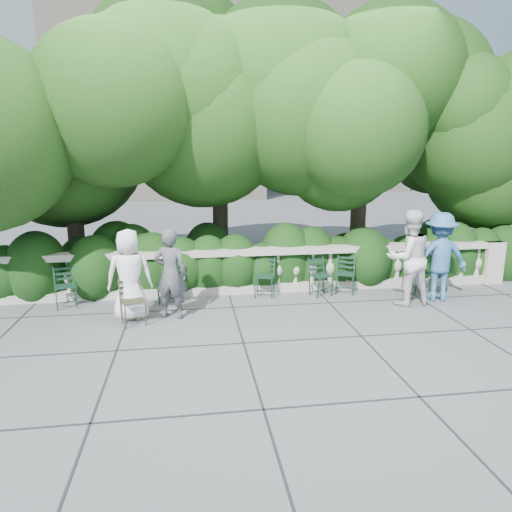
{
  "coord_description": "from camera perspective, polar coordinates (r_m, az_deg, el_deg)",
  "views": [
    {
      "loc": [
        -1.31,
        -7.87,
        2.99
      ],
      "look_at": [
        0.0,
        1.0,
        1.0
      ],
      "focal_mm": 32.0,
      "sensor_mm": 36.0,
      "label": 1
    }
  ],
  "objects": [
    {
      "name": "balustrade",
      "position": [
        10.08,
        -0.67,
        -1.88
      ],
      "size": [
        12.0,
        0.44,
        1.0
      ],
      "color": "#9E998E",
      "rests_on": "ground"
    },
    {
      "name": "person_casual_man",
      "position": [
        9.68,
        18.52,
        -0.2
      ],
      "size": [
        1.01,
        0.83,
        1.94
      ],
      "primitive_type": "imported",
      "rotation": [
        0.0,
        0.0,
        3.24
      ],
      "color": "silver",
      "rests_on": "ground"
    },
    {
      "name": "chair_f",
      "position": [
        10.76,
        19.97,
        -4.4
      ],
      "size": [
        0.52,
        0.56,
        0.84
      ],
      "primitive_type": null,
      "rotation": [
        0.0,
        0.0,
        0.2
      ],
      "color": "black",
      "rests_on": "ground"
    },
    {
      "name": "person_older_blue",
      "position": [
        10.19,
        21.94,
        -0.1
      ],
      "size": [
        1.25,
        0.8,
        1.85
      ],
      "primitive_type": "imported",
      "rotation": [
        0.0,
        0.0,
        3.05
      ],
      "color": "#306190",
      "rests_on": "ground"
    },
    {
      "name": "chair_a",
      "position": [
        9.48,
        -10.97,
        -6.1
      ],
      "size": [
        0.59,
        0.61,
        0.84
      ],
      "primitive_type": null,
      "rotation": [
        0.0,
        0.0,
        -0.41
      ],
      "color": "black",
      "rests_on": "ground"
    },
    {
      "name": "person_woman_grey",
      "position": [
        8.57,
        -10.6,
        -2.19
      ],
      "size": [
        0.71,
        0.58,
        1.7
      ],
      "primitive_type": "imported",
      "rotation": [
        0.0,
        0.0,
        2.83
      ],
      "color": "#46474C",
      "rests_on": "ground"
    },
    {
      "name": "person_businessman",
      "position": [
        8.66,
        -15.53,
        -2.28
      ],
      "size": [
        0.87,
        0.6,
        1.69
      ],
      "primitive_type": "imported",
      "rotation": [
        0.0,
        0.0,
        3.22
      ],
      "color": "white",
      "rests_on": "ground"
    },
    {
      "name": "tree_canopy",
      "position": [
        11.29,
        1.9,
        17.43
      ],
      "size": [
        15.04,
        6.52,
        6.78
      ],
      "color": "#3F3023",
      "rests_on": "ground"
    },
    {
      "name": "chair_d",
      "position": [
        9.77,
        0.94,
        -5.32
      ],
      "size": [
        0.56,
        0.59,
        0.84
      ],
      "primitive_type": null,
      "rotation": [
        0.0,
        0.0,
        -0.3
      ],
      "color": "black",
      "rests_on": "ground"
    },
    {
      "name": "chair_e",
      "position": [
        10.17,
        10.94,
        -4.82
      ],
      "size": [
        0.59,
        0.62,
        0.84
      ],
      "primitive_type": null,
      "rotation": [
        0.0,
        0.0,
        -0.41
      ],
      "color": "black",
      "rests_on": "ground"
    },
    {
      "name": "shrub_hedge",
      "position": [
        11.35,
        -1.48,
        -2.77
      ],
      "size": [
        15.0,
        2.6,
        1.7
      ],
      "primitive_type": null,
      "color": "black",
      "rests_on": "ground"
    },
    {
      "name": "ground",
      "position": [
        8.52,
        0.99,
        -8.03
      ],
      "size": [
        90.0,
        90.0,
        0.0
      ],
      "primitive_type": "plane",
      "color": "#515359",
      "rests_on": "ground"
    },
    {
      "name": "chair_c",
      "position": [
        9.94,
        8.52,
        -5.13
      ],
      "size": [
        0.57,
        0.59,
        0.84
      ],
      "primitive_type": null,
      "rotation": [
        0.0,
        0.0,
        0.32
      ],
      "color": "black",
      "rests_on": "ground"
    },
    {
      "name": "chair_b",
      "position": [
        9.8,
        -22.49,
        -6.25
      ],
      "size": [
        0.56,
        0.58,
        0.84
      ],
      "primitive_type": null,
      "rotation": [
        0.0,
        0.0,
        0.28
      ],
      "color": "black",
      "rests_on": "ground"
    },
    {
      "name": "chair_weathered",
      "position": [
        8.47,
        -14.76,
        -8.6
      ],
      "size": [
        0.57,
        0.6,
        0.84
      ],
      "primitive_type": null,
      "rotation": [
        0.0,
        0.0,
        0.34
      ],
      "color": "black",
      "rests_on": "ground"
    }
  ]
}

